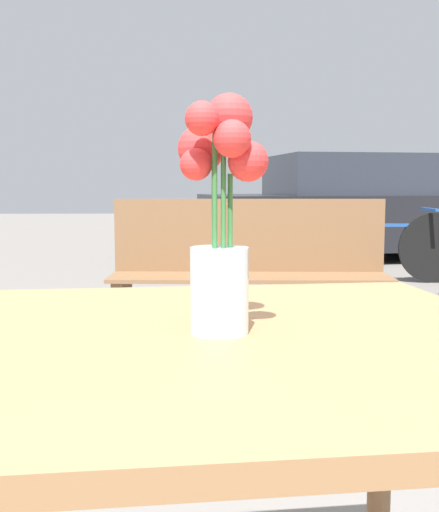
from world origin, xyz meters
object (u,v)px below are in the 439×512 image
Objects in this scene: table_front at (215,398)px; flower_vase at (220,221)px; parked_car at (360,209)px; bench_near at (249,273)px; bicycle at (383,246)px.

table_front is 0.26m from flower_vase.
table_front is at bearing -148.54° from flower_vase.
parked_car reaches higher than flower_vase.
bench_near reaches higher than table_front.
flower_vase reaches higher than table_front.
parked_car is (0.36, 2.21, 0.27)m from bicycle.
parked_car reaches higher than bicycle.
parked_car is at bearing 73.80° from table_front.
flower_vase is at bearing -106.16° from parked_car.
bench_near is at bearing 83.89° from table_front.
flower_vase is at bearing 31.46° from table_front.
table_front is 0.66× the size of bench_near.
bicycle is (1.76, 5.08, -0.27)m from table_front.
bicycle is at bearing -99.12° from parked_car.
bench_near is at bearing -111.20° from parked_car.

